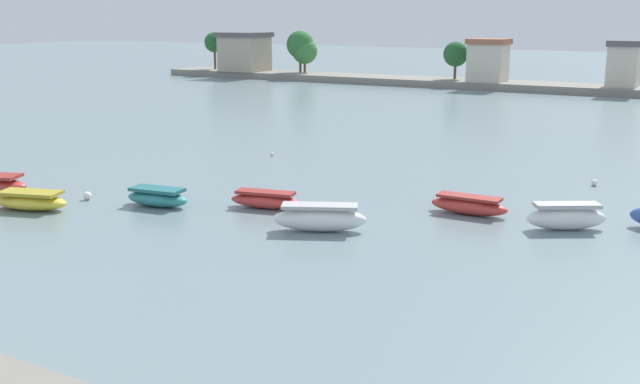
{
  "coord_description": "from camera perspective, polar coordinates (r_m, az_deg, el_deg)",
  "views": [
    {
      "loc": [
        24.03,
        -12.35,
        9.25
      ],
      "look_at": [
        5.54,
        19.54,
        0.53
      ],
      "focal_mm": 41.79,
      "sensor_mm": 36.0,
      "label": 1
    }
  ],
  "objects": [
    {
      "name": "mooring_buoy_1",
      "position": [
        44.37,
        20.27,
        0.67
      ],
      "size": [
        0.35,
        0.35,
        0.35
      ],
      "primitive_type": "sphere",
      "color": "white",
      "rests_on": "ground"
    },
    {
      "name": "moored_boat_5",
      "position": [
        32.78,
        -0.02,
        -2.02
      ],
      "size": [
        4.26,
        2.87,
        1.21
      ],
      "rotation": [
        0.0,
        0.0,
        0.45
      ],
      "color": "white",
      "rests_on": "ground"
    },
    {
      "name": "moored_boat_4",
      "position": [
        36.83,
        -4.2,
        -0.62
      ],
      "size": [
        3.8,
        1.79,
        0.86
      ],
      "rotation": [
        0.0,
        0.0,
        0.21
      ],
      "color": "#C63833",
      "rests_on": "ground"
    },
    {
      "name": "mooring_buoy_0",
      "position": [
        50.75,
        -3.68,
        2.92
      ],
      "size": [
        0.24,
        0.24,
        0.24
      ],
      "primitive_type": "sphere",
      "color": "white",
      "rests_on": "ground"
    },
    {
      "name": "distant_shoreline",
      "position": [
        102.93,
        10.02,
        9.12
      ],
      "size": [
        115.23,
        7.77,
        7.15
      ],
      "color": "gray",
      "rests_on": "ground"
    },
    {
      "name": "moored_boat_6",
      "position": [
        36.31,
        11.33,
        -1.01
      ],
      "size": [
        3.79,
        1.15,
        0.9
      ],
      "rotation": [
        0.0,
        0.0,
        -0.0
      ],
      "color": "#C63833",
      "rests_on": "ground"
    },
    {
      "name": "moored_boat_3",
      "position": [
        37.99,
        -12.34,
        -0.41
      ],
      "size": [
        3.53,
        1.78,
        0.93
      ],
      "rotation": [
        0.0,
        0.0,
        0.13
      ],
      "color": "teal",
      "rests_on": "ground"
    },
    {
      "name": "moored_boat_2",
      "position": [
        39.09,
        -21.27,
        -0.64
      ],
      "size": [
        4.05,
        2.58,
        0.93
      ],
      "rotation": [
        0.0,
        0.0,
        0.31
      ],
      "color": "yellow",
      "rests_on": "ground"
    },
    {
      "name": "moored_boat_7",
      "position": [
        34.77,
        18.33,
        -1.83
      ],
      "size": [
        3.58,
        2.75,
        1.2
      ],
      "rotation": [
        0.0,
        0.0,
        0.55
      ],
      "color": "white",
      "rests_on": "ground"
    },
    {
      "name": "mooring_buoy_4",
      "position": [
        40.26,
        -17.4,
        -0.28
      ],
      "size": [
        0.43,
        0.43,
        0.43
      ],
      "primitive_type": "sphere",
      "color": "white",
      "rests_on": "ground"
    }
  ]
}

